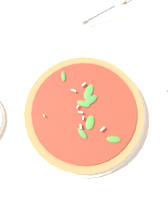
% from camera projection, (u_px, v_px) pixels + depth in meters
% --- Properties ---
extents(ground_plane, '(6.00, 6.00, 0.00)m').
position_uv_depth(ground_plane, '(86.00, 127.00, 0.62)').
color(ground_plane, beige).
extents(pizza_arugula_main, '(0.35, 0.35, 0.05)m').
position_uv_depth(pizza_arugula_main, '(84.00, 113.00, 0.61)').
color(pizza_arugula_main, white).
rests_on(pizza_arugula_main, ground_plane).
extents(napkin, '(0.14, 0.10, 0.01)m').
position_uv_depth(napkin, '(105.00, 9.00, 0.70)').
color(napkin, white).
rests_on(napkin, ground_plane).
extents(fork, '(0.20, 0.04, 0.00)m').
position_uv_depth(fork, '(107.00, 7.00, 0.70)').
color(fork, silver).
rests_on(fork, ground_plane).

